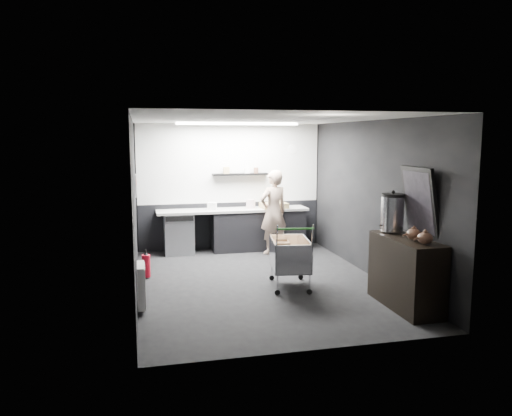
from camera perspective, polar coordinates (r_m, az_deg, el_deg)
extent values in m
plane|color=black|center=(8.46, 0.45, -8.48)|extent=(5.50, 5.50, 0.00)
plane|color=silver|center=(8.11, 0.47, 10.13)|extent=(5.50, 5.50, 0.00)
plane|color=black|center=(10.85, -2.99, 2.49)|extent=(5.50, 0.00, 5.50)
plane|color=black|center=(5.58, 7.18, -3.00)|extent=(5.50, 0.00, 5.50)
plane|color=black|center=(7.95, -13.69, 0.18)|extent=(0.00, 5.50, 5.50)
plane|color=black|center=(8.86, 13.13, 1.00)|extent=(0.00, 5.50, 5.50)
cube|color=silver|center=(10.79, -2.99, 5.12)|extent=(3.95, 0.02, 1.70)
cube|color=black|center=(10.95, -2.93, -1.96)|extent=(3.95, 0.02, 1.00)
cube|color=black|center=(10.74, -1.82, 3.88)|extent=(1.20, 0.22, 0.04)
cylinder|color=white|center=(11.10, 4.19, 6.74)|extent=(0.20, 0.03, 0.20)
cube|color=silver|center=(9.21, -13.57, 2.51)|extent=(0.02, 0.30, 0.40)
cube|color=red|center=(9.21, -13.55, 2.94)|extent=(0.02, 0.22, 0.10)
cube|color=white|center=(7.27, -12.99, -8.60)|extent=(0.10, 0.50, 0.60)
cube|color=white|center=(9.91, -2.10, 9.60)|extent=(2.40, 0.20, 0.04)
cube|color=black|center=(10.77, 0.25, -2.52)|extent=(2.00, 0.56, 0.85)
cube|color=#AFAFAA|center=(10.58, -2.65, -0.25)|extent=(3.20, 0.60, 0.05)
cube|color=#9EA0A5|center=(10.51, -8.81, -2.88)|extent=(0.60, 0.58, 0.85)
cube|color=black|center=(10.16, -8.72, -1.23)|extent=(0.56, 0.02, 0.10)
imported|color=beige|center=(10.32, 2.01, -0.47)|extent=(0.73, 0.59, 1.75)
cube|color=silver|center=(8.13, 3.88, -6.79)|extent=(0.71, 0.97, 0.02)
cube|color=silver|center=(8.00, 1.98, -5.36)|extent=(0.16, 0.89, 0.47)
cube|color=silver|center=(8.16, 5.78, -5.12)|extent=(0.16, 0.89, 0.47)
cube|color=silver|center=(7.67, 4.86, -5.97)|extent=(0.57, 0.11, 0.47)
cube|color=silver|center=(8.49, 3.03, -4.58)|extent=(0.57, 0.11, 0.47)
cylinder|color=silver|center=(7.73, 2.98, -8.72)|extent=(0.02, 0.02, 0.32)
cylinder|color=silver|center=(7.88, 6.50, -8.43)|extent=(0.02, 0.02, 0.32)
cylinder|color=silver|center=(8.48, 1.44, -7.17)|extent=(0.02, 0.02, 0.32)
cylinder|color=silver|center=(8.62, 4.67, -6.95)|extent=(0.02, 0.02, 0.32)
cylinder|color=#258524|center=(7.51, 5.05, -2.38)|extent=(0.58, 0.12, 0.03)
cube|color=brown|center=(8.15, 2.83, -5.23)|extent=(0.30, 0.35, 0.40)
cube|color=brown|center=(8.01, 5.17, -5.63)|extent=(0.27, 0.33, 0.36)
cylinder|color=black|center=(7.77, 2.97, -9.68)|extent=(0.09, 0.04, 0.08)
cylinder|color=black|center=(8.52, 1.43, -8.06)|extent=(0.09, 0.04, 0.08)
cylinder|color=black|center=(7.92, 6.48, -9.38)|extent=(0.09, 0.04, 0.08)
cylinder|color=black|center=(8.66, 4.65, -7.82)|extent=(0.09, 0.04, 0.08)
cube|color=black|center=(7.46, 16.72, -7.11)|extent=(0.50, 1.34, 1.01)
cylinder|color=silver|center=(7.68, 15.30, -0.64)|extent=(0.34, 0.34, 0.51)
cylinder|color=black|center=(7.64, 15.38, 1.43)|extent=(0.34, 0.34, 0.04)
sphere|color=black|center=(7.64, 15.40, 1.76)|extent=(0.06, 0.06, 0.06)
ellipsoid|color=brown|center=(7.18, 17.58, -2.87)|extent=(0.20, 0.20, 0.16)
ellipsoid|color=brown|center=(6.95, 18.76, -3.28)|extent=(0.20, 0.20, 0.16)
cube|color=black|center=(7.42, 18.24, 0.68)|extent=(0.22, 0.78, 1.00)
cube|color=black|center=(7.40, 18.08, 0.68)|extent=(0.16, 0.67, 0.86)
cylinder|color=red|center=(8.85, -12.44, -6.47)|extent=(0.14, 0.14, 0.39)
cone|color=black|center=(8.79, -12.49, -5.10)|extent=(0.10, 0.10, 0.06)
cylinder|color=black|center=(8.78, -12.49, -4.86)|extent=(0.03, 0.03, 0.06)
cube|color=tan|center=(10.72, 2.06, 0.30)|extent=(0.57, 0.45, 0.11)
cylinder|color=beige|center=(10.64, -0.61, 0.47)|extent=(0.19, 0.19, 0.19)
cube|color=white|center=(10.45, -5.05, 0.20)|extent=(0.21, 0.19, 0.16)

